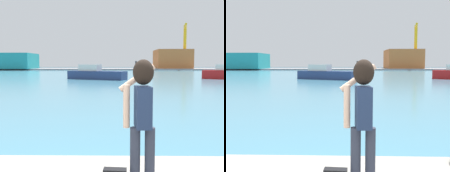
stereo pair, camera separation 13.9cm
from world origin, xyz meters
TOP-DOWN VIEW (x-y plane):
  - ground_plane at (0.00, 50.00)m, footprint 220.00×220.00m
  - harbor_water at (0.00, 52.00)m, footprint 140.00×100.00m
  - far_shore_dock at (0.00, 92.00)m, footprint 140.00×20.00m
  - person_photographer at (0.71, 0.78)m, footprint 0.53×0.55m
  - boat_moored at (-2.42, 33.97)m, footprint 8.35×5.38m
  - warehouse_left at (-34.84, 86.48)m, footprint 16.07×13.01m
  - warehouse_right at (20.05, 92.61)m, footprint 11.62×13.55m
  - port_crane at (22.97, 86.79)m, footprint 2.75×8.93m

SIDE VIEW (x-z plane):
  - ground_plane at x=0.00m, z-range 0.00..0.00m
  - harbor_water at x=0.00m, z-range 0.00..0.02m
  - far_shore_dock at x=0.00m, z-range 0.00..0.46m
  - boat_moored at x=-2.42m, z-range -0.25..1.77m
  - person_photographer at x=0.71m, z-range 0.70..2.44m
  - warehouse_left at x=-34.84m, z-range 0.46..5.47m
  - warehouse_right at x=20.05m, z-range 0.46..6.90m
  - port_crane at x=22.97m, z-range 1.90..16.17m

